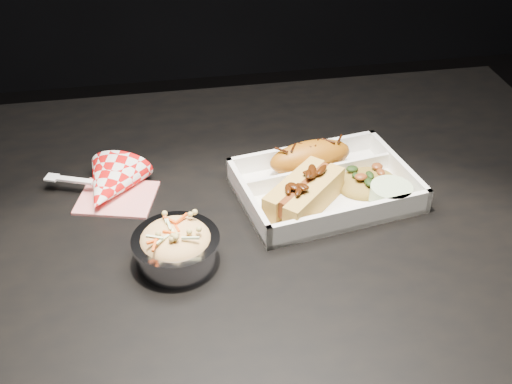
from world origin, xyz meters
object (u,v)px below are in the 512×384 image
at_px(hotdog, 304,192).
at_px(foil_coleslaw_cup, 176,245).
at_px(food_tray, 324,189).
at_px(fried_pastry, 310,157).
at_px(dining_table, 228,261).
at_px(napkin_fork, 109,186).

relative_size(hotdog, foil_coleslaw_cup, 1.19).
xyz_separation_m(hotdog, foil_coleslaw_cup, (-0.19, -0.08, -0.00)).
relative_size(food_tray, fried_pastry, 2.10).
xyz_separation_m(food_tray, hotdog, (-0.04, -0.03, 0.02)).
bearing_deg(dining_table, hotdog, -5.97).
bearing_deg(fried_pastry, food_tray, -80.38).
distance_m(food_tray, napkin_fork, 0.32).
bearing_deg(hotdog, food_tray, -4.90).
bearing_deg(fried_pastry, napkin_fork, -179.61).
height_order(food_tray, fried_pastry, fried_pastry).
relative_size(dining_table, fried_pastry, 9.11).
bearing_deg(hotdog, fried_pastry, 25.57).
distance_m(foil_coleslaw_cup, napkin_fork, 0.19).
bearing_deg(dining_table, foil_coleslaw_cup, -130.18).
xyz_separation_m(dining_table, foil_coleslaw_cup, (-0.08, -0.09, 0.12)).
bearing_deg(napkin_fork, hotdog, 3.54).
relative_size(food_tray, foil_coleslaw_cup, 2.45).
distance_m(food_tray, foil_coleslaw_cup, 0.25).
bearing_deg(food_tray, fried_pastry, 90.00).
bearing_deg(foil_coleslaw_cup, hotdog, 22.97).
xyz_separation_m(foil_coleslaw_cup, napkin_fork, (-0.09, 0.17, -0.01)).
xyz_separation_m(fried_pastry, foil_coleslaw_cup, (-0.22, -0.17, -0.00)).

